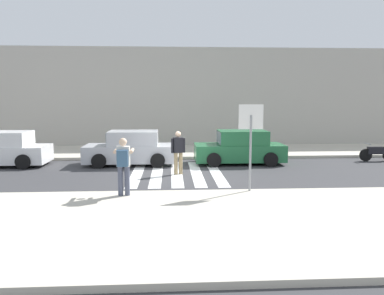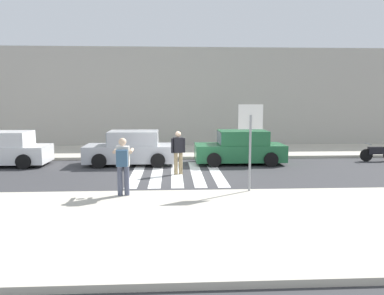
# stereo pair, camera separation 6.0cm
# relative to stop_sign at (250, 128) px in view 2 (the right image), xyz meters

# --- Properties ---
(ground_plane) EXTENTS (120.00, 120.00, 0.00)m
(ground_plane) POSITION_rel_stop_sign_xyz_m (-2.23, 3.39, -2.11)
(ground_plane) COLOR #38383A
(sidewalk_near) EXTENTS (60.00, 6.00, 0.14)m
(sidewalk_near) POSITION_rel_stop_sign_xyz_m (-2.23, -2.81, -2.04)
(sidewalk_near) COLOR beige
(sidewalk_near) RESTS_ON ground
(sidewalk_far) EXTENTS (60.00, 4.80, 0.14)m
(sidewalk_far) POSITION_rel_stop_sign_xyz_m (-2.23, 9.39, -2.04)
(sidewalk_far) COLOR beige
(sidewalk_far) RESTS_ON ground
(building_facade_far) EXTENTS (56.00, 4.00, 6.11)m
(building_facade_far) POSITION_rel_stop_sign_xyz_m (-2.23, 13.79, 0.95)
(building_facade_far) COLOR #ADA89E
(building_facade_far) RESTS_ON ground
(crosswalk_stripe_0) EXTENTS (0.44, 5.20, 0.01)m
(crosswalk_stripe_0) POSITION_rel_stop_sign_xyz_m (-3.83, 3.59, -2.10)
(crosswalk_stripe_0) COLOR silver
(crosswalk_stripe_0) RESTS_ON ground
(crosswalk_stripe_1) EXTENTS (0.44, 5.20, 0.01)m
(crosswalk_stripe_1) POSITION_rel_stop_sign_xyz_m (-3.03, 3.59, -2.10)
(crosswalk_stripe_1) COLOR silver
(crosswalk_stripe_1) RESTS_ON ground
(crosswalk_stripe_2) EXTENTS (0.44, 5.20, 0.01)m
(crosswalk_stripe_2) POSITION_rel_stop_sign_xyz_m (-2.23, 3.59, -2.10)
(crosswalk_stripe_2) COLOR silver
(crosswalk_stripe_2) RESTS_ON ground
(crosswalk_stripe_3) EXTENTS (0.44, 5.20, 0.01)m
(crosswalk_stripe_3) POSITION_rel_stop_sign_xyz_m (-1.43, 3.59, -2.10)
(crosswalk_stripe_3) COLOR silver
(crosswalk_stripe_3) RESTS_ON ground
(crosswalk_stripe_4) EXTENTS (0.44, 5.20, 0.01)m
(crosswalk_stripe_4) POSITION_rel_stop_sign_xyz_m (-0.63, 3.59, -2.10)
(crosswalk_stripe_4) COLOR silver
(crosswalk_stripe_4) RESTS_ON ground
(stop_sign) EXTENTS (0.76, 0.08, 2.70)m
(stop_sign) POSITION_rel_stop_sign_xyz_m (0.00, 0.00, 0.00)
(stop_sign) COLOR gray
(stop_sign) RESTS_ON sidewalk_near
(photographer_with_backpack) EXTENTS (0.59, 0.85, 1.72)m
(photographer_with_backpack) POSITION_rel_stop_sign_xyz_m (-3.87, -0.38, -0.94)
(photographer_with_backpack) COLOR #474C60
(photographer_with_backpack) RESTS_ON sidewalk_near
(pedestrian_crossing) EXTENTS (0.57, 0.33, 1.72)m
(pedestrian_crossing) POSITION_rel_stop_sign_xyz_m (-2.17, 3.36, -1.13)
(pedestrian_crossing) COLOR tan
(pedestrian_crossing) RESTS_ON ground
(parked_car_white) EXTENTS (4.10, 1.92, 1.55)m
(parked_car_white) POSITION_rel_stop_sign_xyz_m (-10.03, 5.69, -1.38)
(parked_car_white) COLOR white
(parked_car_white) RESTS_ON ground
(parked_car_silver) EXTENTS (4.10, 1.92, 1.55)m
(parked_car_silver) POSITION_rel_stop_sign_xyz_m (-4.27, 5.69, -1.38)
(parked_car_silver) COLOR #B7BABF
(parked_car_silver) RESTS_ON ground
(parked_car_green) EXTENTS (4.10, 1.92, 1.55)m
(parked_car_green) POSITION_rel_stop_sign_xyz_m (0.74, 5.69, -1.38)
(parked_car_green) COLOR #236B3D
(parked_car_green) RESTS_ON ground
(motorcycle) EXTENTS (1.76, 0.60, 0.87)m
(motorcycle) POSITION_rel_stop_sign_xyz_m (7.52, 5.99, -1.69)
(motorcycle) COLOR black
(motorcycle) RESTS_ON ground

